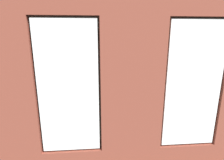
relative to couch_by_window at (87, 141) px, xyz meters
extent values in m
cube|color=brown|center=(-0.76, -2.27, -0.38)|extent=(6.59, 6.60, 0.10)
cube|color=brown|center=(-0.76, 0.65, 1.43)|extent=(0.96, 0.16, 3.52)
cube|color=brown|center=(-1.70, 0.65, -0.02)|extent=(0.93, 0.16, 0.62)
cube|color=white|center=(-1.70, 0.69, 1.31)|extent=(0.87, 0.03, 1.98)
cube|color=#38281E|center=(-1.70, 0.63, 1.31)|extent=(0.93, 0.04, 2.04)
cube|color=white|center=(0.19, 0.69, 1.31)|extent=(0.87, 0.03, 1.98)
cube|color=#38281E|center=(0.19, 0.63, 1.31)|extent=(0.93, 0.04, 2.04)
cube|color=tan|center=(-0.76, 0.55, 0.26)|extent=(3.02, 0.24, 0.06)
cube|color=black|center=(-0.76, 0.56, 1.49)|extent=(0.44, 0.03, 0.60)
cube|color=#389360|center=(-0.76, 0.55, 1.49)|extent=(0.38, 0.01, 0.54)
cube|color=white|center=(2.19, -2.07, 1.43)|extent=(0.10, 5.60, 3.52)
cube|color=black|center=(0.00, -0.05, -0.12)|extent=(2.00, 0.85, 0.42)
cube|color=black|center=(0.00, 0.28, 0.28)|extent=(2.00, 0.24, 0.38)
cube|color=black|center=(-0.89, -0.05, 0.19)|extent=(0.22, 0.85, 0.24)
cube|color=black|center=(0.89, -0.05, 0.19)|extent=(0.22, 0.85, 0.24)
cube|color=black|center=(-0.39, -0.09, 0.15)|extent=(0.72, 0.65, 0.12)
cube|color=black|center=(0.39, -0.09, 0.15)|extent=(0.72, 0.65, 0.12)
cube|color=black|center=(-3.00, -1.68, -0.12)|extent=(1.00, 1.82, 0.42)
cube|color=black|center=(-3.32, -1.66, 0.28)|extent=(0.39, 1.77, 0.38)
cube|color=black|center=(-3.07, -2.45, 0.19)|extent=(0.87, 0.29, 0.24)
cube|color=black|center=(-2.93, -0.92, 0.19)|extent=(0.87, 0.29, 0.24)
cube|color=black|center=(-2.99, -2.02, 0.15)|extent=(0.70, 0.66, 0.12)
cube|color=black|center=(-2.93, -1.36, 0.15)|extent=(0.70, 0.66, 0.12)
cube|color=#A87547|center=(-0.43, -2.32, 0.06)|extent=(1.53, 0.83, 0.04)
cube|color=#A87547|center=(-1.13, -2.68, -0.15)|extent=(0.07, 0.07, 0.37)
cube|color=#A87547|center=(0.28, -2.68, -0.15)|extent=(0.07, 0.07, 0.37)
cube|color=#A87547|center=(-1.13, -1.97, -0.15)|extent=(0.07, 0.07, 0.37)
cube|color=#A87547|center=(0.28, -1.97, -0.15)|extent=(0.07, 0.07, 0.37)
cylinder|color=silver|center=(-0.85, -2.47, 0.12)|extent=(0.07, 0.07, 0.09)
cylinder|color=#B7333D|center=(-0.43, -2.32, 0.14)|extent=(0.08, 0.08, 0.12)
cylinder|color=gray|center=(-0.54, -2.20, 0.13)|extent=(0.13, 0.13, 0.11)
sphere|color=#3D8E42|center=(-0.54, -2.20, 0.26)|extent=(0.16, 0.16, 0.16)
cube|color=#B2B2B7|center=(-0.24, -2.43, 0.09)|extent=(0.15, 0.16, 0.02)
cube|color=black|center=(1.89, -2.60, -0.07)|extent=(1.28, 0.42, 0.52)
cube|color=black|center=(1.89, -2.60, 0.21)|extent=(0.50, 0.20, 0.05)
cube|color=black|center=(1.89, -2.60, 0.27)|extent=(0.06, 0.04, 0.06)
cube|color=black|center=(1.89, -2.60, 0.62)|extent=(1.14, 0.04, 0.64)
cube|color=black|center=(1.89, -2.62, 0.62)|extent=(1.09, 0.01, 0.59)
cylinder|color=olive|center=(0.15, -4.44, -0.19)|extent=(0.49, 0.49, 0.28)
ellipsoid|color=silver|center=(0.15, -4.44, 0.14)|extent=(1.09, 1.09, 0.44)
ellipsoid|color=navy|center=(0.24, -4.44, 0.25)|extent=(0.44, 0.44, 0.18)
cylinder|color=gray|center=(1.34, -1.51, -0.14)|extent=(0.32, 0.32, 0.37)
cylinder|color=brown|center=(1.34, -1.51, 0.24)|extent=(0.06, 0.06, 0.40)
cone|color=#337F38|center=(1.56, -1.52, 0.64)|extent=(0.57, 0.20, 0.54)
cone|color=#337F38|center=(1.46, -1.32, 0.64)|extent=(0.45, 0.57, 0.53)
cone|color=#337F38|center=(1.21, -1.35, 0.66)|extent=(0.48, 0.53, 0.56)
cone|color=#337F38|center=(1.16, -1.53, 0.68)|extent=(0.52, 0.25, 0.59)
cone|color=#337F38|center=(1.23, -1.70, 0.64)|extent=(0.43, 0.57, 0.54)
cone|color=#337F38|center=(1.46, -1.67, 0.66)|extent=(0.45, 0.54, 0.56)
cylinder|color=gray|center=(-1.27, -3.03, -0.26)|extent=(0.15, 0.15, 0.14)
cylinder|color=brown|center=(-1.27, -3.03, -0.12)|extent=(0.02, 0.02, 0.13)
ellipsoid|color=#3D8E42|center=(-1.27, -3.03, 0.06)|extent=(0.28, 0.28, 0.22)
cylinder|color=#47423D|center=(-3.20, -4.57, -0.15)|extent=(0.36, 0.36, 0.36)
cylinder|color=brown|center=(-3.20, -4.57, 0.32)|extent=(0.06, 0.06, 0.58)
cone|color=#1E5B28|center=(-2.99, -4.56, 0.79)|extent=(0.51, 0.15, 0.45)
cone|color=#1E5B28|center=(-3.08, -4.41, 0.81)|extent=(0.39, 0.45, 0.48)
cone|color=#1E5B28|center=(-3.30, -4.45, 0.84)|extent=(0.36, 0.39, 0.53)
cone|color=#1E5B28|center=(-3.42, -4.60, 0.77)|extent=(0.53, 0.19, 0.42)
cone|color=#1E5B28|center=(-3.30, -4.69, 0.84)|extent=(0.36, 0.40, 0.53)
cone|color=#1E5B28|center=(-3.12, -4.70, 0.84)|extent=(0.32, 0.42, 0.53)
cylinder|color=gray|center=(-1.45, -0.05, -0.16)|extent=(0.30, 0.30, 0.35)
cylinder|color=brown|center=(-1.45, -0.05, 0.10)|extent=(0.05, 0.05, 0.17)
ellipsoid|color=#1E5B28|center=(-1.45, -0.05, 0.45)|extent=(0.67, 0.67, 0.53)
camera|label=1|loc=(-0.24, 3.15, 2.06)|focal=28.00mm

